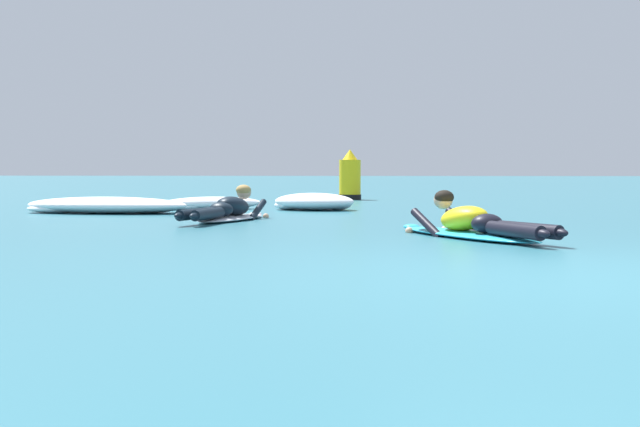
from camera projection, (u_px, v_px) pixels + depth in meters
ground_plane at (452, 208)px, 15.88m from camera, size 120.00×120.00×0.00m
surfer_near at (472, 225)px, 9.12m from camera, size 1.66×2.52×0.54m
surfer_far at (228, 211)px, 12.06m from camera, size 0.95×2.51×0.53m
whitewater_front at (107, 206)px, 14.11m from camera, size 2.81×1.35×0.26m
whitewater_mid_right at (212, 203)px, 15.36m from camera, size 1.85×1.20×0.23m
whitewater_far_band at (314, 202)px, 15.14m from camera, size 1.74×1.53×0.30m
channel_marker_buoy at (350, 179)px, 19.98m from camera, size 0.52×0.52×1.15m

